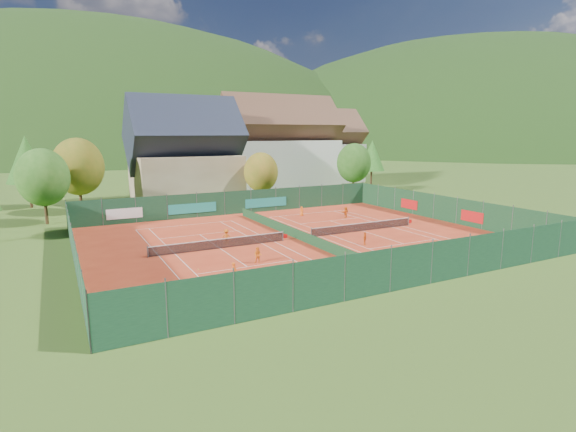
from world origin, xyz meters
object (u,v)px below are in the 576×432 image
Objects in this scene: ball_hopper at (468,245)px; player_right_far_b at (346,212)px; chalet at (185,158)px; player_right_far_a at (302,211)px; player_left_far at (226,237)px; hotel_block_b at (322,151)px; player_left_near at (234,272)px; player_left_mid at (258,255)px; player_right_near at (365,238)px; hotel_block_a at (279,149)px.

ball_hopper is 18.34m from player_right_far_b.
chalet reaches higher than ball_hopper.
player_right_far_a is 0.88× the size of player_right_far_b.
player_left_far is at bearing -97.83° from chalet.
hotel_block_b is 12.09× the size of player_left_near.
player_left_mid is at bearing 49.36° from player_right_far_a.
player_left_mid is 21.97m from player_right_far_b.
player_right_far_a is at bearing -126.55° from player_left_far.
hotel_block_b is 55.47m from player_right_near.
ball_hopper is at bearing -70.92° from chalet.
chalet reaches higher than player_left_mid.
hotel_block_b reaches higher than ball_hopper.
player_left_far is 1.21× the size of player_right_near.
player_right_far_a is (2.03, 15.73, 0.00)m from player_right_near.
ball_hopper is 0.58× the size of player_right_far_b.
player_left_far is 18.78m from player_right_far_b.
chalet is at bearing -77.09° from player_right_far_b.
player_left_far is at bearing 129.80° from player_left_mid.
player_right_far_a is (13.53, 9.61, -0.13)m from player_left_far.
chalet is 0.94× the size of hotel_block_b.
player_right_near is at bearing 80.86° from player_right_far_a.
player_right_far_b is (17.65, 13.08, 0.03)m from player_left_mid.
player_left_far is at bearing 145.97° from ball_hopper.
player_left_mid is 1.09× the size of player_right_far_a.
player_left_far is at bearing 30.56° from player_left_near.
player_left_far is at bearing -123.42° from hotel_block_a.
player_right_near is (-6.67, 6.15, 0.05)m from ball_hopper.
ball_hopper is 22.37m from player_right_far_a.
player_left_near is at bearing 19.92° from player_right_far_b.
player_left_mid is 0.90× the size of player_left_far.
ball_hopper is at bearing -95.81° from hotel_block_a.
player_left_near is (-21.40, 1.74, 0.16)m from ball_hopper.
player_left_near reaches higher than player_right_far_b.
hotel_block_b is at bearing 10.62° from player_left_near.
hotel_block_a is 47.80m from ball_hopper.
player_left_near reaches higher than player_right_near.
hotel_block_a is 15.67× the size of player_right_far_b.
chalet is 19.94m from hotel_block_a.
hotel_block_b is 13.10× the size of player_left_mid.
player_left_near is (-40.19, -53.32, -5.90)m from hotel_block_b.
hotel_block_b reaches higher than player_right_far_a.
ball_hopper is at bearing -81.70° from player_right_near.
hotel_block_b is 67.03m from player_left_near.
hotel_block_b is 58.50m from ball_hopper.
player_right_far_a is (16.76, 20.14, -0.11)m from player_left_near.
ball_hopper is at bearing 72.85° from player_right_far_b.
player_right_far_b is at bearing 138.35° from player_right_far_a.
player_right_near is 13.70m from player_right_far_b.
player_left_near is 0.97× the size of player_left_far.
ball_hopper is (-18.79, -55.07, -6.06)m from hotel_block_b.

